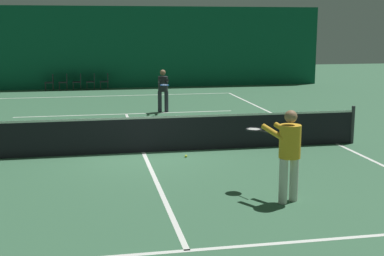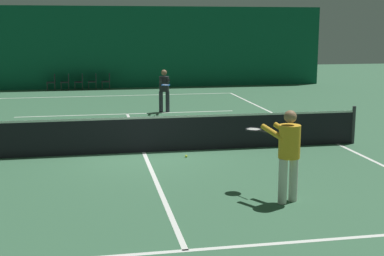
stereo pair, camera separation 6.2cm
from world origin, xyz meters
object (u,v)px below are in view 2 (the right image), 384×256
(player_near, at_px, (288,149))
(courtside_chair_4, at_px, (107,80))
(player_far, at_px, (164,88))
(courtside_chair_1, at_px, (66,81))
(tennis_net, at_px, (143,133))
(courtside_chair_2, at_px, (80,81))
(courtside_chair_3, at_px, (94,80))
(courtside_chair_0, at_px, (52,81))
(tennis_ball, at_px, (186,156))

(player_near, bearing_deg, courtside_chair_4, -15.26)
(player_far, relative_size, courtside_chair_1, 1.95)
(tennis_net, relative_size, courtside_chair_4, 14.29)
(player_near, height_order, courtside_chair_1, player_near)
(courtside_chair_2, distance_m, courtside_chair_4, 1.40)
(courtside_chair_2, bearing_deg, courtside_chair_4, 90.00)
(player_near, bearing_deg, courtside_chair_3, -13.23)
(courtside_chair_1, bearing_deg, courtside_chair_2, 90.00)
(tennis_net, xyz_separation_m, player_near, (2.27, -4.52, 0.52))
(courtside_chair_0, xyz_separation_m, courtside_chair_2, (1.40, 0.00, 0.00))
(player_far, distance_m, courtside_chair_0, 9.42)
(courtside_chair_2, xyz_separation_m, tennis_ball, (2.89, -15.44, -0.45))
(courtside_chair_0, relative_size, courtside_chair_1, 1.00)
(player_near, relative_size, courtside_chair_1, 2.10)
(player_far, distance_m, courtside_chair_4, 8.37)
(player_near, relative_size, tennis_ball, 26.71)
(courtside_chair_2, bearing_deg, tennis_net, 7.30)
(courtside_chair_0, height_order, courtside_chair_2, same)
(player_far, bearing_deg, courtside_chair_1, -149.29)
(tennis_ball, bearing_deg, courtside_chair_4, 95.52)
(tennis_net, relative_size, courtside_chair_2, 14.29)
(tennis_net, height_order, courtside_chair_4, tennis_net)
(player_far, relative_size, courtside_chair_0, 1.95)
(courtside_chair_1, xyz_separation_m, courtside_chair_2, (0.70, 0.00, 0.00))
(player_near, xyz_separation_m, courtside_chair_1, (-4.85, 19.21, -0.54))
(courtside_chair_3, relative_size, courtside_chair_4, 1.00)
(tennis_net, relative_size, courtside_chair_1, 14.29)
(player_near, bearing_deg, tennis_ball, -4.94)
(player_near, distance_m, courtside_chair_4, 19.41)
(tennis_ball, bearing_deg, player_far, 86.57)
(courtside_chair_0, height_order, tennis_ball, courtside_chair_0)
(courtside_chair_1, bearing_deg, tennis_ball, 13.11)
(player_far, relative_size, tennis_ball, 24.86)
(courtside_chair_3, distance_m, courtside_chair_4, 0.70)
(player_far, distance_m, tennis_ball, 7.38)
(courtside_chair_4, bearing_deg, tennis_net, 1.88)
(player_far, bearing_deg, tennis_ball, 0.90)
(tennis_net, bearing_deg, tennis_ball, -36.50)
(courtside_chair_3, distance_m, tennis_ball, 15.60)
(tennis_net, bearing_deg, courtside_chair_2, 97.30)
(courtside_chair_4, bearing_deg, courtside_chair_0, -90.00)
(tennis_net, relative_size, player_far, 7.31)
(courtside_chair_2, height_order, tennis_ball, courtside_chair_2)
(courtside_chair_3, xyz_separation_m, courtside_chair_4, (0.70, 0.00, 0.00))
(courtside_chair_0, distance_m, courtside_chair_3, 2.10)
(courtside_chair_1, xyz_separation_m, tennis_ball, (3.59, -15.44, -0.45))
(courtside_chair_3, bearing_deg, courtside_chair_0, -90.00)
(courtside_chair_0, bearing_deg, courtside_chair_4, 90.00)
(courtside_chair_0, distance_m, courtside_chair_2, 1.40)
(tennis_net, height_order, courtside_chair_3, tennis_net)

